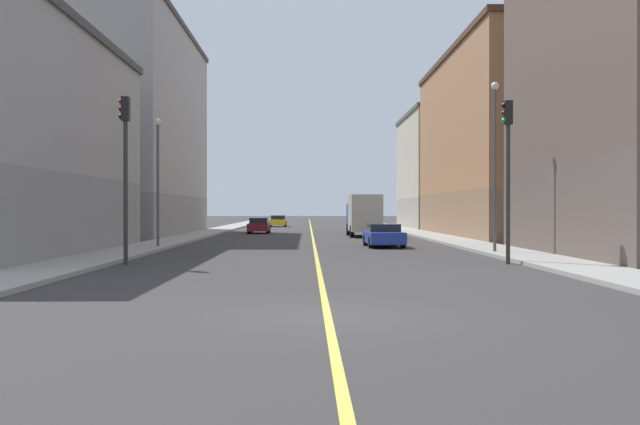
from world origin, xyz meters
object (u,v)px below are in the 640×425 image
at_px(building_left_far, 446,171).
at_px(traffic_light_left_near, 508,159).
at_px(traffic_light_right_near, 125,157).
at_px(box_truck, 364,215).
at_px(car_maroon, 259,226).
at_px(street_lamp_left_near, 495,150).
at_px(building_left_mid, 501,144).
at_px(car_blue, 383,235).
at_px(building_right_midblock, 134,131).
at_px(street_lamp_right_near, 158,168).
at_px(car_yellow, 278,221).

xyz_separation_m(building_left_far, traffic_light_left_near, (-7.30, -49.01, -2.19)).
bearing_deg(traffic_light_right_near, box_truck, 67.45).
height_order(car_maroon, box_truck, box_truck).
bearing_deg(street_lamp_left_near, building_left_mid, 73.75).
relative_size(traffic_light_right_near, box_truck, 0.89).
bearing_deg(building_left_far, street_lamp_left_near, -98.25).
relative_size(car_maroon, car_blue, 0.97).
bearing_deg(car_maroon, building_left_far, 37.96).
bearing_deg(building_left_far, building_right_midblock, -147.93).
height_order(building_left_mid, car_blue, building_left_mid).
bearing_deg(building_left_far, street_lamp_right_near, -120.47).
xyz_separation_m(building_left_far, car_maroon, (-19.04, -14.85, -5.51)).
distance_m(building_left_far, street_lamp_left_near, 43.86).
distance_m(building_right_midblock, traffic_light_left_near, 37.96).
relative_size(building_left_far, box_truck, 2.37).
bearing_deg(car_maroon, traffic_light_right_near, -94.48).
bearing_deg(street_lamp_left_near, car_yellow, 103.18).
distance_m(building_right_midblock, traffic_light_right_near, 31.99).
relative_size(car_maroon, box_truck, 0.62).
distance_m(car_maroon, box_truck, 11.26).
distance_m(traffic_light_right_near, car_maroon, 34.42).
relative_size(building_left_mid, car_blue, 5.61).
xyz_separation_m(building_right_midblock, street_lamp_right_near, (6.29, -20.42, -4.21)).
relative_size(street_lamp_left_near, car_maroon, 1.76).
distance_m(car_yellow, box_truck, 31.36).
relative_size(building_right_midblock, street_lamp_left_near, 3.14).
xyz_separation_m(building_left_far, traffic_light_right_near, (-21.72, -49.01, -2.12)).
bearing_deg(car_maroon, traffic_light_left_near, -71.03).
bearing_deg(building_right_midblock, car_blue, -45.55).
xyz_separation_m(traffic_light_left_near, street_lamp_right_near, (-15.40, 10.42, 0.25)).
relative_size(street_lamp_left_near, street_lamp_right_near, 1.16).
relative_size(car_yellow, car_maroon, 0.92).
distance_m(car_yellow, car_maroon, 23.00).
xyz_separation_m(street_lamp_left_near, car_maroon, (-12.75, 28.53, -4.14)).
bearing_deg(box_truck, street_lamp_left_near, -78.48).
xyz_separation_m(building_left_far, street_lamp_left_near, (-6.29, -43.39, -1.37)).
relative_size(building_left_far, street_lamp_right_near, 2.51).
height_order(traffic_light_right_near, car_blue, traffic_light_right_near).
relative_size(building_left_far, building_right_midblock, 0.69).
bearing_deg(building_left_mid, street_lamp_right_near, -143.55).
xyz_separation_m(traffic_light_left_near, traffic_light_right_near, (-14.41, 0.00, 0.06)).
xyz_separation_m(building_right_midblock, car_maroon, (9.95, 3.31, -7.78)).
relative_size(building_left_far, traffic_light_right_near, 2.67).
xyz_separation_m(car_blue, box_truck, (0.09, 14.58, 1.04)).
height_order(building_right_midblock, street_lamp_right_near, building_right_midblock).
distance_m(building_left_mid, building_left_far, 21.84).
bearing_deg(building_left_far, car_maroon, -142.04).
bearing_deg(car_yellow, traffic_light_right_near, -93.37).
bearing_deg(car_maroon, box_truck, -41.17).
bearing_deg(building_right_midblock, car_maroon, 18.42).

